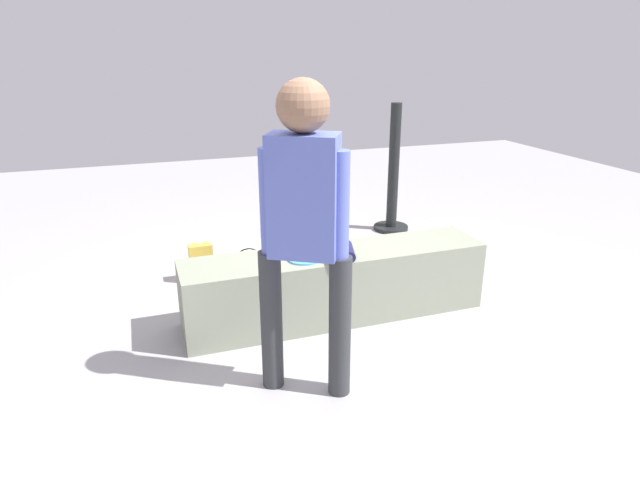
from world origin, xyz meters
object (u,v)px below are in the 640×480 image
water_bottle_far_side (375,258)px  party_cup_red (300,280)px  child_seated (334,224)px  cake_box_white (247,253)px  adult_standing (304,216)px  cake_plate (304,257)px  gift_bag (201,262)px  handbag_black_leather (249,276)px  water_bottle_near_gift (327,255)px

water_bottle_far_side → party_cup_red: size_ratio=1.76×
child_seated → cake_box_white: bearing=105.4°
party_cup_red → adult_standing: bearing=-105.8°
adult_standing → cake_plate: size_ratio=7.57×
child_seated → adult_standing: bearing=-120.9°
gift_bag → party_cup_red: size_ratio=3.35×
water_bottle_far_side → party_cup_red: bearing=-167.6°
child_seated → cake_plate: bearing=-172.2°
adult_standing → party_cup_red: 1.68m
cake_box_white → handbag_black_leather: 0.64m
water_bottle_near_gift → handbag_black_leather: handbag_black_leather is taller
cake_plate → party_cup_red: size_ratio=2.10×
child_seated → handbag_black_leather: size_ratio=1.33×
gift_bag → handbag_black_leather: handbag_black_leather is taller
party_cup_red → cake_box_white: 0.73m
water_bottle_far_side → water_bottle_near_gift: bearing=156.4°
child_seated → party_cup_red: bearing=96.0°
gift_bag → handbag_black_leather: (0.33, -0.32, -0.03)m
child_seated → gift_bag: size_ratio=1.35×
child_seated → handbag_black_leather: bearing=125.8°
party_cup_red → child_seated: bearing=-84.0°
adult_standing → cake_box_white: size_ratio=5.53×
cake_box_white → water_bottle_far_side: bearing=-26.6°
cake_box_white → cake_plate: bearing=-84.3°
water_bottle_near_gift → water_bottle_far_side: size_ratio=1.15×
child_seated → adult_standing: (-0.44, -0.73, 0.32)m
gift_bag → handbag_black_leather: size_ratio=0.99×
water_bottle_far_side → adult_standing: bearing=-126.7°
gift_bag → child_seated: bearing=-50.6°
gift_bag → cake_box_white: (0.44, 0.31, -0.09)m
child_seated → adult_standing: adult_standing is taller
handbag_black_leather → water_bottle_far_side: bearing=5.6°
party_cup_red → handbag_black_leather: 0.41m
child_seated → cake_plate: child_seated is taller
adult_standing → child_seated: bearing=59.1°
water_bottle_near_gift → party_cup_red: water_bottle_near_gift is taller
water_bottle_far_side → party_cup_red: 0.75m
party_cup_red → gift_bag: bearing=153.2°
adult_standing → water_bottle_near_gift: (0.72, 1.65, -0.93)m
adult_standing → cake_box_white: 2.21m
cake_box_white → handbag_black_leather: bearing=-100.5°
water_bottle_near_gift → water_bottle_far_side: 0.42m
water_bottle_far_side → cake_box_white: (-1.02, 0.51, -0.01)m
water_bottle_near_gift → cake_box_white: water_bottle_near_gift is taller
gift_bag → handbag_black_leather: bearing=-44.3°
cake_plate → cake_box_white: 1.38m
party_cup_red → cake_box_white: size_ratio=0.35×
water_bottle_near_gift → cake_box_white: 0.73m
cake_plate → child_seated: bearing=7.8°
cake_plate → party_cup_red: cake_plate is taller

